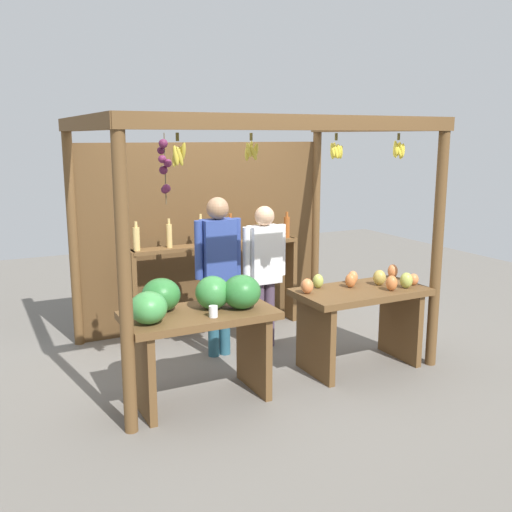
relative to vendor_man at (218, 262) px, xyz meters
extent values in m
plane|color=slate|center=(0.26, -0.09, -0.95)|extent=(12.00, 12.00, 0.00)
cylinder|color=brown|center=(-1.20, -1.14, 0.21)|extent=(0.10, 0.10, 2.32)
cylinder|color=brown|center=(1.72, -1.14, 0.21)|extent=(0.10, 0.10, 2.32)
cylinder|color=brown|center=(-1.20, 0.96, 0.21)|extent=(0.10, 0.10, 2.32)
cylinder|color=brown|center=(1.72, 0.96, 0.21)|extent=(0.10, 0.10, 2.32)
cube|color=brown|center=(0.26, -1.14, 1.31)|extent=(3.02, 0.12, 0.12)
cube|color=brown|center=(-1.20, -0.09, 1.31)|extent=(0.12, 2.19, 0.12)
cube|color=brown|center=(1.72, -0.09, 1.31)|extent=(0.12, 2.19, 0.12)
cube|color=#52381E|center=(0.26, 0.98, 0.09)|extent=(2.92, 0.04, 2.09)
cylinder|color=brown|center=(-0.76, -1.08, 1.20)|extent=(0.02, 0.02, 0.06)
ellipsoid|color=gold|center=(-0.72, -1.08, 1.10)|extent=(0.04, 0.09, 0.15)
ellipsoid|color=gold|center=(-0.75, -1.06, 1.07)|extent=(0.08, 0.05, 0.15)
ellipsoid|color=gold|center=(-0.78, -1.07, 1.06)|extent=(0.07, 0.07, 0.15)
ellipsoid|color=gold|center=(-0.78, -1.10, 1.07)|extent=(0.05, 0.05, 0.15)
ellipsoid|color=gold|center=(-0.75, -1.10, 1.06)|extent=(0.08, 0.05, 0.15)
cylinder|color=brown|center=(1.28, -1.04, 1.20)|extent=(0.02, 0.02, 0.06)
ellipsoid|color=yellow|center=(1.32, -1.04, 1.07)|extent=(0.04, 0.06, 0.13)
ellipsoid|color=yellow|center=(1.30, -1.02, 1.09)|extent=(0.05, 0.05, 0.13)
ellipsoid|color=yellow|center=(1.29, -1.02, 1.08)|extent=(0.06, 0.04, 0.13)
ellipsoid|color=yellow|center=(1.27, -1.02, 1.09)|extent=(0.06, 0.05, 0.14)
ellipsoid|color=yellow|center=(1.26, -1.03, 1.08)|extent=(0.05, 0.07, 0.14)
ellipsoid|color=yellow|center=(1.24, -1.06, 1.11)|extent=(0.04, 0.05, 0.13)
ellipsoid|color=yellow|center=(1.26, -1.06, 1.09)|extent=(0.08, 0.07, 0.14)
ellipsoid|color=yellow|center=(1.29, -1.07, 1.09)|extent=(0.08, 0.05, 0.14)
ellipsoid|color=yellow|center=(1.32, -1.06, 1.08)|extent=(0.05, 0.06, 0.13)
cylinder|color=brown|center=(-0.10, -0.94, 1.20)|extent=(0.02, 0.02, 0.06)
ellipsoid|color=gold|center=(-0.06, -0.94, 1.10)|extent=(0.04, 0.07, 0.13)
ellipsoid|color=gold|center=(-0.09, -0.90, 1.11)|extent=(0.06, 0.04, 0.13)
ellipsoid|color=gold|center=(-0.13, -0.92, 1.07)|extent=(0.05, 0.05, 0.13)
ellipsoid|color=gold|center=(-0.13, -0.96, 1.10)|extent=(0.06, 0.07, 0.13)
ellipsoid|color=gold|center=(-0.09, -0.97, 1.07)|extent=(0.08, 0.05, 0.13)
cylinder|color=brown|center=(0.63, -1.04, 1.20)|extent=(0.02, 0.02, 0.06)
ellipsoid|color=yellow|center=(0.67, -1.04, 1.08)|extent=(0.04, 0.08, 0.12)
ellipsoid|color=yellow|center=(0.65, -1.03, 1.08)|extent=(0.05, 0.06, 0.13)
ellipsoid|color=yellow|center=(0.63, -1.00, 1.10)|extent=(0.06, 0.04, 0.12)
ellipsoid|color=yellow|center=(0.62, -1.03, 1.09)|extent=(0.08, 0.06, 0.13)
ellipsoid|color=yellow|center=(0.60, -1.04, 1.07)|extent=(0.04, 0.06, 0.12)
ellipsoid|color=yellow|center=(0.59, -1.06, 1.10)|extent=(0.05, 0.06, 0.12)
ellipsoid|color=yellow|center=(0.61, -1.07, 1.08)|extent=(0.06, 0.05, 0.12)
ellipsoid|color=yellow|center=(0.63, -1.08, 1.09)|extent=(0.06, 0.04, 0.12)
ellipsoid|color=yellow|center=(0.66, -1.07, 1.07)|extent=(0.07, 0.07, 0.13)
cylinder|color=#4C422D|center=(-0.74, -0.72, 0.96)|extent=(0.01, 0.01, 0.55)
sphere|color=#511938|center=(-0.76, -0.75, 1.15)|extent=(0.07, 0.07, 0.07)
sphere|color=#511938|center=(-0.76, -0.70, 1.10)|extent=(0.06, 0.06, 0.06)
sphere|color=#601E42|center=(-0.77, -0.74, 1.03)|extent=(0.06, 0.06, 0.06)
sphere|color=#601E42|center=(-0.72, -0.73, 1.00)|extent=(0.06, 0.06, 0.06)
sphere|color=#511938|center=(-0.75, -0.71, 0.95)|extent=(0.07, 0.07, 0.07)
sphere|color=#601E42|center=(-0.74, -0.73, 0.81)|extent=(0.07, 0.07, 0.07)
sphere|color=#511938|center=(-0.75, -0.71, 0.79)|extent=(0.06, 0.06, 0.06)
cube|color=brown|center=(-0.54, -0.87, -0.22)|extent=(1.23, 0.64, 0.06)
cube|color=brown|center=(-1.03, -0.87, -0.60)|extent=(0.06, 0.58, 0.70)
cube|color=brown|center=(-0.05, -0.87, -0.60)|extent=(0.06, 0.58, 0.70)
ellipsoid|color=#2D7533|center=(-0.19, -0.94, -0.05)|extent=(0.45, 0.45, 0.28)
ellipsoid|color=#2D7533|center=(-0.80, -0.71, -0.05)|extent=(0.43, 0.43, 0.27)
ellipsoid|color=#38843D|center=(-0.41, -0.84, -0.05)|extent=(0.34, 0.34, 0.27)
ellipsoid|color=#429347|center=(-0.99, -0.98, -0.06)|extent=(0.38, 0.38, 0.25)
cylinder|color=white|center=(-0.49, -1.05, -0.14)|extent=(0.07, 0.07, 0.09)
cube|color=brown|center=(1.06, -0.87, -0.22)|extent=(1.23, 0.64, 0.06)
cube|color=brown|center=(0.57, -0.87, -0.60)|extent=(0.06, 0.58, 0.70)
cube|color=brown|center=(1.55, -0.87, -0.60)|extent=(0.06, 0.58, 0.70)
ellipsoid|color=#A8B24C|center=(0.73, -0.66, -0.12)|extent=(0.13, 0.13, 0.13)
ellipsoid|color=#A8B24C|center=(1.46, -1.04, -0.11)|extent=(0.12, 0.12, 0.15)
ellipsoid|color=#E07F47|center=(1.60, -0.98, -0.13)|extent=(0.12, 0.12, 0.11)
ellipsoid|color=#B79E47|center=(1.30, -0.84, -0.11)|extent=(0.17, 0.17, 0.15)
ellipsoid|color=#E07F47|center=(1.11, -0.68, -0.12)|extent=(0.10, 0.10, 0.12)
ellipsoid|color=#CC7038|center=(1.28, -1.05, -0.11)|extent=(0.14, 0.14, 0.14)
ellipsoid|color=#E07F47|center=(0.53, -0.79, -0.12)|extent=(0.14, 0.14, 0.14)
ellipsoid|color=#E07F47|center=(1.61, -0.66, -0.12)|extent=(0.11, 0.11, 0.14)
ellipsoid|color=#CC7038|center=(1.01, -0.78, -0.12)|extent=(0.13, 0.13, 0.13)
cube|color=brown|center=(-0.67, 0.70, -0.45)|extent=(0.05, 0.20, 1.00)
cube|color=brown|center=(1.22, 0.70, -0.45)|extent=(0.05, 0.20, 1.00)
cube|color=brown|center=(0.28, 0.70, 0.03)|extent=(1.90, 0.22, 0.04)
cylinder|color=#D8B266|center=(-0.61, 0.70, 0.17)|extent=(0.07, 0.07, 0.24)
cylinder|color=#D8B266|center=(-0.61, 0.70, 0.32)|extent=(0.03, 0.03, 0.06)
cylinder|color=#D8B266|center=(-0.26, 0.70, 0.18)|extent=(0.06, 0.06, 0.25)
cylinder|color=#D8B266|center=(-0.26, 0.70, 0.33)|extent=(0.03, 0.03, 0.06)
cylinder|color=#D8B266|center=(0.09, 0.70, 0.19)|extent=(0.06, 0.06, 0.28)
cylinder|color=#D8B266|center=(0.09, 0.70, 0.36)|extent=(0.03, 0.03, 0.06)
cylinder|color=#994C1E|center=(0.44, 0.70, 0.18)|extent=(0.08, 0.08, 0.26)
cylinder|color=#994C1E|center=(0.44, 0.70, 0.34)|extent=(0.03, 0.03, 0.06)
cylinder|color=#D8B266|center=(0.81, 0.70, 0.17)|extent=(0.07, 0.07, 0.24)
cylinder|color=#D8B266|center=(0.81, 0.70, 0.32)|extent=(0.03, 0.03, 0.06)
cylinder|color=#994C1E|center=(1.16, 0.70, 0.17)|extent=(0.07, 0.07, 0.24)
cylinder|color=#994C1E|center=(1.16, 0.70, 0.32)|extent=(0.03, 0.03, 0.06)
cylinder|color=#275668|center=(-0.06, 0.00, -0.58)|extent=(0.11, 0.11, 0.74)
cylinder|color=#275668|center=(0.06, 0.00, -0.58)|extent=(0.11, 0.11, 0.74)
cube|color=#2D428C|center=(0.00, 0.00, 0.11)|extent=(0.32, 0.19, 0.63)
cylinder|color=#2D428C|center=(-0.20, 0.00, 0.14)|extent=(0.08, 0.08, 0.57)
cylinder|color=#2D428C|center=(0.20, 0.00, 0.14)|extent=(0.08, 0.08, 0.57)
sphere|color=#997051|center=(0.00, 0.00, 0.53)|extent=(0.21, 0.21, 0.21)
cylinder|color=#4D3C4F|center=(0.45, 0.01, -0.60)|extent=(0.11, 0.11, 0.69)
cylinder|color=#4D3C4F|center=(0.57, 0.01, -0.60)|extent=(0.11, 0.11, 0.69)
cube|color=white|center=(0.51, 0.01, 0.03)|extent=(0.32, 0.19, 0.58)
cylinder|color=white|center=(0.31, 0.01, 0.06)|extent=(0.08, 0.08, 0.52)
cylinder|color=white|center=(0.71, 0.01, 0.06)|extent=(0.08, 0.08, 0.52)
sphere|color=tan|center=(0.51, 0.01, 0.42)|extent=(0.20, 0.20, 0.20)
camera|label=1|loc=(-2.17, -5.13, 1.21)|focal=41.07mm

